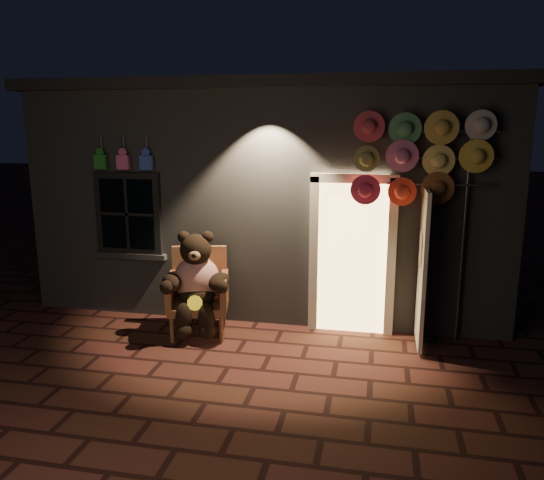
# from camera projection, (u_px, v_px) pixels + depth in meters

# --- Properties ---
(ground) EXTENTS (60.00, 60.00, 0.00)m
(ground) POSITION_uv_depth(u_px,v_px,m) (228.00, 367.00, 6.29)
(ground) COLOR #4F231E
(ground) RESTS_ON ground
(shop_building) EXTENTS (7.30, 5.95, 3.51)m
(shop_building) POSITION_uv_depth(u_px,v_px,m) (287.00, 185.00, 9.74)
(shop_building) COLOR slate
(shop_building) RESTS_ON ground
(wicker_armchair) EXTENTS (0.94, 0.88, 1.16)m
(wicker_armchair) POSITION_uv_depth(u_px,v_px,m) (199.00, 291.00, 7.29)
(wicker_armchair) COLOR brown
(wicker_armchair) RESTS_ON ground
(teddy_bear) EXTENTS (0.97, 0.86, 1.37)m
(teddy_bear) POSITION_uv_depth(u_px,v_px,m) (196.00, 282.00, 7.11)
(teddy_bear) COLOR red
(teddy_bear) RESTS_ON ground
(hat_rack) EXTENTS (1.77, 0.22, 2.98)m
(hat_rack) POSITION_uv_depth(u_px,v_px,m) (417.00, 158.00, 6.59)
(hat_rack) COLOR #59595E
(hat_rack) RESTS_ON ground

